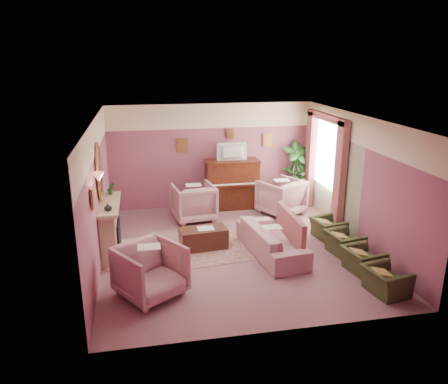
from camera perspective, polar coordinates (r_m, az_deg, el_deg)
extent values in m
cube|color=#92646C|center=(9.51, 1.40, -7.45)|extent=(5.50, 6.00, 0.01)
cube|color=silver|center=(8.71, 1.54, 9.51)|extent=(5.50, 6.00, 0.01)
cube|color=#7B4665|center=(11.86, -1.63, 4.75)|extent=(5.50, 0.02, 2.80)
cube|color=#7B4665|center=(6.29, 7.34, -7.07)|extent=(5.50, 0.02, 2.80)
cube|color=#7B4665|center=(8.86, -16.18, -0.33)|extent=(0.02, 6.00, 2.80)
cube|color=#7B4665|center=(9.95, 17.15, 1.49)|extent=(0.02, 6.00, 2.80)
cube|color=#FFF1CA|center=(11.67, -1.66, 9.90)|extent=(5.50, 0.01, 0.65)
cube|color=#9CA481|center=(11.14, 13.87, 1.69)|extent=(0.01, 3.00, 2.15)
cube|color=tan|center=(9.32, -14.67, -4.90)|extent=(0.30, 1.40, 1.10)
cube|color=black|center=(9.36, -13.99, -5.71)|extent=(0.18, 0.72, 0.68)
cube|color=#FF4D2B|center=(9.43, -13.66, -6.71)|extent=(0.06, 0.54, 0.10)
cube|color=tan|center=(9.12, -14.75, -1.57)|extent=(0.40, 1.55, 0.07)
cube|color=tan|center=(9.51, -13.21, -7.84)|extent=(0.55, 1.50, 0.02)
ellipsoid|color=#AA7D41|center=(8.94, -15.98, 2.51)|extent=(0.04, 0.72, 1.20)
ellipsoid|color=white|center=(8.94, -15.82, 2.52)|extent=(0.01, 0.60, 1.06)
cone|color=#FEA16B|center=(7.88, -16.09, 1.90)|extent=(0.20, 0.20, 0.16)
cube|color=#451C0F|center=(11.84, 1.04, 0.97)|extent=(1.40, 0.60, 1.30)
cube|color=#451C0F|center=(11.49, 1.41, 0.82)|extent=(1.30, 0.12, 0.06)
cube|color=beige|center=(11.48, 1.41, 1.01)|extent=(1.20, 0.08, 0.02)
cube|color=#451C0F|center=(11.67, 1.06, 4.08)|extent=(1.45, 0.65, 0.04)
imported|color=black|center=(11.56, 1.12, 5.43)|extent=(0.80, 0.12, 0.48)
cube|color=#AA7D41|center=(11.66, -5.51, 6.06)|extent=(0.30, 0.03, 0.38)
cube|color=#AA7D41|center=(12.09, 5.71, 6.75)|extent=(0.26, 0.03, 0.34)
cube|color=#AA7D41|center=(11.80, 0.80, 7.65)|extent=(0.22, 0.03, 0.26)
cube|color=#AA7D41|center=(7.62, -16.80, -0.71)|extent=(0.03, 0.28, 0.36)
cube|color=beige|center=(11.20, 13.42, 5.10)|extent=(0.03, 1.40, 1.80)
cube|color=#9E5256|center=(10.45, 14.89, 1.86)|extent=(0.16, 0.34, 2.60)
cube|color=#9E5256|center=(12.08, 11.18, 4.17)|extent=(0.16, 0.34, 2.60)
cube|color=#9E5256|center=(11.03, 13.35, 9.46)|extent=(0.16, 2.20, 0.16)
imported|color=#1D5221|center=(9.59, -14.58, 0.45)|extent=(0.16, 0.16, 0.28)
imported|color=#FFF1CA|center=(8.61, -14.93, -1.93)|extent=(0.16, 0.16, 0.16)
cube|color=#9F6F6A|center=(9.57, -2.67, -7.26)|extent=(2.67, 2.04, 0.01)
cube|color=#412318|center=(9.48, -2.71, -6.05)|extent=(1.04, 0.59, 0.45)
cube|color=white|center=(9.40, -2.43, -4.75)|extent=(0.35, 0.28, 0.01)
imported|color=#C69298|center=(9.18, 6.26, -5.60)|extent=(0.69, 2.08, 0.84)
cube|color=#9E5256|center=(9.24, 8.67, -4.37)|extent=(0.11, 1.58, 0.58)
imported|color=#C69298|center=(11.00, -3.97, -1.08)|extent=(0.99, 0.99, 1.03)
imported|color=#C69298|center=(11.49, 7.48, -0.39)|extent=(0.99, 0.99, 1.03)
imported|color=#C69298|center=(7.67, -9.62, -9.81)|extent=(0.99, 0.99, 1.03)
imported|color=#3B4424|center=(8.22, 20.42, -10.34)|extent=(0.51, 0.73, 0.63)
imported|color=#3B4424|center=(8.85, 17.71, -8.03)|extent=(0.51, 0.73, 0.63)
imported|color=#3B4424|center=(9.51, 15.40, -6.01)|extent=(0.51, 0.73, 0.63)
imported|color=#3B4424|center=(10.19, 13.41, -4.26)|extent=(0.51, 0.73, 0.63)
cylinder|color=white|center=(12.24, 9.38, -0.18)|extent=(0.52, 0.52, 0.70)
imported|color=#1D5221|center=(12.09, 9.50, 2.17)|extent=(0.30, 0.30, 0.34)
imported|color=#1D5221|center=(12.05, 10.19, 1.93)|extent=(0.16, 0.16, 0.28)
cylinder|color=#A95D4C|center=(12.45, 9.19, -0.74)|extent=(0.34, 0.34, 0.34)
imported|color=#1D5221|center=(12.20, 9.38, 3.24)|extent=(0.76, 0.76, 1.44)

